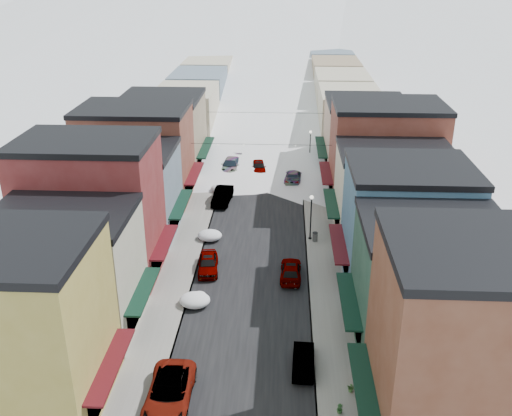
# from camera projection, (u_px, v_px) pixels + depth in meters

# --- Properties ---
(road) EXTENTS (10.00, 160.00, 0.01)m
(road) POSITION_uv_depth(u_px,v_px,m) (266.00, 145.00, 86.90)
(road) COLOR black
(road) RESTS_ON ground
(sidewalk_left) EXTENTS (3.20, 160.00, 0.15)m
(sidewalk_left) POSITION_uv_depth(u_px,v_px,m) (223.00, 143.00, 87.18)
(sidewalk_left) COLOR gray
(sidewalk_left) RESTS_ON ground
(sidewalk_right) EXTENTS (3.20, 160.00, 0.15)m
(sidewalk_right) POSITION_uv_depth(u_px,v_px,m) (310.00, 145.00, 86.57)
(sidewalk_right) COLOR gray
(sidewalk_right) RESTS_ON ground
(curb_left) EXTENTS (0.10, 160.00, 0.15)m
(curb_left) POSITION_uv_depth(u_px,v_px,m) (233.00, 144.00, 87.11)
(curb_left) COLOR slate
(curb_left) RESTS_ON ground
(curb_right) EXTENTS (0.10, 160.00, 0.15)m
(curb_right) POSITION_uv_depth(u_px,v_px,m) (299.00, 145.00, 86.64)
(curb_right) COLOR slate
(curb_right) RESTS_ON ground
(bldg_l_yellow) EXTENTS (11.30, 8.70, 11.50)m
(bldg_l_yellow) POSITION_uv_depth(u_px,v_px,m) (14.00, 327.00, 33.94)
(bldg_l_yellow) COLOR #A9943E
(bldg_l_yellow) RESTS_ON ground
(bldg_l_cream) EXTENTS (11.30, 8.20, 9.50)m
(bldg_l_cream) POSITION_uv_depth(u_px,v_px,m) (67.00, 271.00, 42.13)
(bldg_l_cream) COLOR #B8AF94
(bldg_l_cream) RESTS_ON ground
(bldg_l_brick_near) EXTENTS (12.30, 8.20, 12.50)m
(bldg_l_brick_near) POSITION_uv_depth(u_px,v_px,m) (92.00, 209.00, 48.87)
(bldg_l_brick_near) COLOR maroon
(bldg_l_brick_near) RESTS_ON ground
(bldg_l_grayblue) EXTENTS (11.30, 9.20, 9.00)m
(bldg_l_grayblue) POSITION_uv_depth(u_px,v_px,m) (125.00, 191.00, 57.33)
(bldg_l_grayblue) COLOR slate
(bldg_l_grayblue) RESTS_ON ground
(bldg_l_brick_far) EXTENTS (13.30, 9.20, 11.00)m
(bldg_l_brick_far) POSITION_uv_depth(u_px,v_px,m) (136.00, 154.00, 65.22)
(bldg_l_brick_far) COLOR brown
(bldg_l_brick_far) RESTS_ON ground
(bldg_l_tan) EXTENTS (11.30, 11.20, 10.00)m
(bldg_l_tan) POSITION_uv_depth(u_px,v_px,m) (163.00, 134.00, 74.53)
(bldg_l_tan) COLOR #8B785B
(bldg_l_tan) RESTS_ON ground
(bldg_r_brick_near) EXTENTS (12.30, 9.20, 12.50)m
(bldg_r_brick_near) POSITION_uv_depth(u_px,v_px,m) (479.00, 345.00, 31.58)
(bldg_r_brick_near) COLOR brown
(bldg_r_brick_near) RESTS_ON ground
(bldg_r_green) EXTENTS (11.30, 9.20, 9.50)m
(bldg_r_green) POSITION_uv_depth(u_px,v_px,m) (429.00, 284.00, 40.44)
(bldg_r_green) COLOR #204434
(bldg_r_green) RESTS_ON ground
(bldg_r_blue) EXTENTS (11.30, 9.20, 10.50)m
(bldg_r_blue) POSITION_uv_depth(u_px,v_px,m) (406.00, 223.00, 48.48)
(bldg_r_blue) COLOR #3C6788
(bldg_r_blue) RESTS_ON ground
(bldg_r_cream) EXTENTS (12.30, 9.20, 9.00)m
(bldg_r_cream) POSITION_uv_depth(u_px,v_px,m) (393.00, 192.00, 57.00)
(bldg_r_cream) COLOR beige
(bldg_r_cream) RESTS_ON ground
(bldg_r_brick_far) EXTENTS (13.30, 9.20, 11.50)m
(bldg_r_brick_far) POSITION_uv_depth(u_px,v_px,m) (385.00, 153.00, 64.72)
(bldg_r_brick_far) COLOR maroon
(bldg_r_brick_far) RESTS_ON ground
(bldg_r_tan) EXTENTS (11.30, 11.20, 9.50)m
(bldg_r_tan) POSITION_uv_depth(u_px,v_px,m) (365.00, 136.00, 74.32)
(bldg_r_tan) COLOR tan
(bldg_r_tan) RESTS_ON ground
(distant_blocks) EXTENTS (34.00, 55.00, 8.00)m
(distant_blocks) POSITION_uv_depth(u_px,v_px,m) (271.00, 88.00, 106.36)
(distant_blocks) COLOR gray
(distant_blocks) RESTS_ON ground
(overhead_cables) EXTENTS (16.40, 15.04, 0.04)m
(overhead_cables) POSITION_uv_depth(u_px,v_px,m) (263.00, 127.00, 72.98)
(overhead_cables) COLOR black
(overhead_cables) RESTS_ON ground
(car_white_suv) EXTENTS (2.85, 6.07, 1.68)m
(car_white_suv) POSITION_uv_depth(u_px,v_px,m) (169.00, 393.00, 35.85)
(car_white_suv) COLOR white
(car_white_suv) RESTS_ON ground
(car_silver_sedan) EXTENTS (2.23, 4.61, 1.52)m
(car_silver_sedan) POSITION_uv_depth(u_px,v_px,m) (208.00, 263.00, 51.32)
(car_silver_sedan) COLOR #94969C
(car_silver_sedan) RESTS_ON ground
(car_dark_hatch) EXTENTS (2.22, 5.31, 1.71)m
(car_dark_hatch) POSITION_uv_depth(u_px,v_px,m) (223.00, 196.00, 65.83)
(car_dark_hatch) COLOR black
(car_dark_hatch) RESTS_ON ground
(car_silver_wagon) EXTENTS (2.93, 6.13, 1.72)m
(car_silver_wagon) POSITION_uv_depth(u_px,v_px,m) (231.00, 165.00, 75.51)
(car_silver_wagon) COLOR #94969B
(car_silver_wagon) RESTS_ON ground
(car_green_sedan) EXTENTS (1.63, 4.21, 1.37)m
(car_green_sedan) POSITION_uv_depth(u_px,v_px,m) (303.00, 360.00, 39.03)
(car_green_sedan) COLOR black
(car_green_sedan) RESTS_ON ground
(car_gray_suv) EXTENTS (1.94, 4.60, 1.55)m
(car_gray_suv) POSITION_uv_depth(u_px,v_px,m) (291.00, 270.00, 50.16)
(car_gray_suv) COLOR gray
(car_gray_suv) RESTS_ON ground
(car_black_sedan) EXTENTS (2.55, 5.29, 1.49)m
(car_black_sedan) POSITION_uv_depth(u_px,v_px,m) (293.00, 176.00, 72.05)
(car_black_sedan) COLOR black
(car_black_sedan) RESTS_ON ground
(car_lane_silver) EXTENTS (2.38, 4.87, 1.60)m
(car_lane_silver) POSITION_uv_depth(u_px,v_px,m) (259.00, 167.00, 75.18)
(car_lane_silver) COLOR #9B9CA2
(car_lane_silver) RESTS_ON ground
(car_lane_white) EXTENTS (3.47, 6.15, 1.62)m
(car_lane_white) POSITION_uv_depth(u_px,v_px,m) (271.00, 134.00, 89.44)
(car_lane_white) COLOR silver
(car_lane_white) RESTS_ON ground
(trash_can) EXTENTS (0.55, 0.55, 0.93)m
(trash_can) POSITION_uv_depth(u_px,v_px,m) (315.00, 237.00, 56.56)
(trash_can) COLOR #5A5D60
(trash_can) RESTS_ON sidewalk_right
(streetlamp_near) EXTENTS (0.39, 0.39, 4.70)m
(streetlamp_near) POSITION_uv_depth(u_px,v_px,m) (311.00, 212.00, 56.04)
(streetlamp_near) COLOR black
(streetlamp_near) RESTS_ON sidewalk_right
(streetlamp_far) EXTENTS (0.38, 0.38, 4.58)m
(streetlamp_far) POSITION_uv_depth(u_px,v_px,m) (310.00, 143.00, 77.50)
(streetlamp_far) COLOR black
(streetlamp_far) RESTS_ON sidewalk_right
(planter_near) EXTENTS (0.68, 0.65, 0.60)m
(planter_near) POSITION_uv_depth(u_px,v_px,m) (351.00, 388.00, 36.83)
(planter_near) COLOR #447334
(planter_near) RESTS_ON sidewalk_right
(planter_far) EXTENTS (0.41, 0.41, 0.64)m
(planter_far) POSITION_uv_depth(u_px,v_px,m) (340.00, 409.00, 35.08)
(planter_far) COLOR #264E23
(planter_far) RESTS_ON sidewalk_right
(snow_pile_near) EXTENTS (2.52, 2.75, 1.07)m
(snow_pile_near) POSITION_uv_depth(u_px,v_px,m) (195.00, 300.00, 46.28)
(snow_pile_near) COLOR white
(snow_pile_near) RESTS_ON ground
(snow_pile_mid) EXTENTS (2.43, 2.69, 1.03)m
(snow_pile_mid) POSITION_uv_depth(u_px,v_px,m) (210.00, 235.00, 57.18)
(snow_pile_mid) COLOR white
(snow_pile_mid) RESTS_ON ground
(snow_pile_far) EXTENTS (2.32, 2.62, 0.98)m
(snow_pile_far) POSITION_uv_depth(u_px,v_px,m) (221.00, 188.00, 69.04)
(snow_pile_far) COLOR white
(snow_pile_far) RESTS_ON ground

